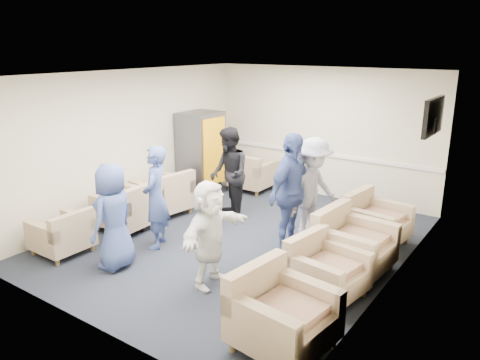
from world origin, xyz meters
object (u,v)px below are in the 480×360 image
Objects in this scene: armchair_right_far at (373,222)px; armchair_left_mid at (129,210)px; person_mid_left at (156,197)px; person_back_right at (312,190)px; person_front_left at (113,217)px; person_front_right at (210,234)px; person_back_left at (229,174)px; armchair_right_near at (279,316)px; person_mid_right at (290,193)px; vending_machine at (201,154)px; armchair_right_midfar at (350,245)px; armchair_left_far at (165,196)px; armchair_corner at (250,175)px; armchair_left_near at (64,235)px; armchair_right_midnear at (324,272)px.

armchair_left_mid is at bearing 123.66° from armchair_right_far.
person_back_right reaches higher than person_mid_left.
person_front_left is 1.07× the size of person_front_right.
person_back_left reaches higher than person_front_right.
person_back_right reaches higher than armchair_right_near.
person_mid_left is 0.96× the size of person_back_left.
person_back_right is at bearing -9.41° from person_mid_right.
person_back_right is (3.05, -0.89, -0.03)m from vending_machine.
person_front_right is (-1.38, -1.46, 0.35)m from armchair_right_midfar.
armchair_left_far is 3.79m from armchair_right_midfar.
person_back_right is at bearing 102.31° from person_mid_left.
person_mid_left reaches higher than armchair_corner.
armchair_left_near is 0.87× the size of armchair_corner.
person_mid_left is 2.50m from person_back_right.
person_back_right reaches higher than armchair_right_far.
armchair_right_far is at bearing 158.87° from armchair_corner.
armchair_right_near is 2.94m from person_front_left.
vending_machine is 1.22× the size of person_front_right.
person_back_left reaches higher than armchair_right_far.
person_front_left is (1.00, 0.17, 0.47)m from armchair_left_near.
armchair_right_midnear is 2.00m from armchair_right_far.
armchair_corner is (0.52, 4.39, 0.05)m from armchair_left_near.
armchair_right_far is 2.67m from person_back_left.
person_front_right is at bearing -19.28° from person_back_left.
armchair_right_near is at bearing -168.03° from armchair_right_midnear.
person_back_right is at bearing 133.40° from armchair_left_near.
armchair_corner is at bearing 43.62° from armchair_right_near.
armchair_corner is 0.47× the size of person_mid_right.
armchair_right_near is 1.09× the size of armchair_right_midnear.
person_front_right is at bearing 121.63° from armchair_right_midnear.
person_back_left is at bearing 165.87° from person_front_left.
armchair_right_midnear is (3.78, -1.03, -0.03)m from armchair_left_far.
armchair_left_mid is 0.54× the size of person_back_right.
person_mid_left is at bearing 100.77° from armchair_right_midnear.
armchair_right_near is 3.01m from person_back_right.
person_front_left is (-2.90, 0.28, 0.41)m from armchair_right_near.
armchair_right_midfar is at bearing 144.22° from armchair_corner.
person_mid_left is 0.88× the size of person_mid_right.
person_front_left is (1.18, -3.39, -0.11)m from vending_machine.
vending_machine is (-0.25, 2.29, 0.53)m from armchair_left_mid.
armchair_right_midfar is at bearing -111.95° from person_back_right.
vending_machine is (-4.08, 3.67, 0.52)m from armchair_right_near.
armchair_right_far reaches higher than armchair_left_near.
armchair_right_near is at bearing 88.73° from armchair_left_near.
person_mid_right is at bearing 142.42° from armchair_right_far.
armchair_left_far is (-0.03, 0.90, 0.00)m from armchair_left_mid.
person_front_right reaches higher than armchair_left_mid.
armchair_left_mid is (0.07, 1.28, 0.05)m from armchair_left_near.
person_mid_left reaches higher than armchair_left_mid.
armchair_corner is (0.45, 3.11, -0.01)m from armchair_left_mid.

